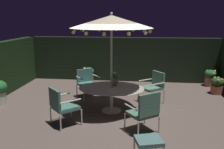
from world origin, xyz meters
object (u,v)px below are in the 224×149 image
at_px(patio_chair_north, 154,85).
at_px(potted_plant_front_corner, 210,77).
at_px(patio_chair_northeast, 87,81).
at_px(centerpiece_planter, 115,78).
at_px(patio_dining_table, 111,91).
at_px(patio_umbrella, 111,22).
at_px(patio_chair_southeast, 145,110).
at_px(ottoman_footrest, 149,142).
at_px(patio_chair_east, 62,104).
at_px(potted_plant_left_far, 217,85).
at_px(potted_plant_back_left, 89,74).

height_order(patio_chair_north, potted_plant_front_corner, patio_chair_north).
bearing_deg(patio_chair_northeast, centerpiece_planter, -43.67).
relative_size(patio_dining_table, patio_chair_northeast, 1.97).
bearing_deg(patio_dining_table, patio_umbrella, 61.97).
bearing_deg(patio_chair_north, patio_chair_southeast, -98.16).
distance_m(patio_chair_southeast, potted_plant_front_corner, 5.06).
relative_size(patio_chair_north, patio_chair_southeast, 0.97).
height_order(centerpiece_planter, patio_chair_north, centerpiece_planter).
distance_m(patio_umbrella, potted_plant_front_corner, 5.19).
xyz_separation_m(patio_chair_northeast, potted_plant_front_corner, (4.54, 1.89, -0.21)).
bearing_deg(patio_chair_north, ottoman_footrest, -94.42).
bearing_deg(potted_plant_front_corner, centerpiece_planter, -140.34).
xyz_separation_m(patio_dining_table, potted_plant_front_corner, (3.56, 3.08, -0.26)).
bearing_deg(patio_chair_east, centerpiece_planter, 46.52).
xyz_separation_m(potted_plant_left_far, potted_plant_front_corner, (0.02, 1.01, 0.04)).
height_order(patio_chair_southeast, potted_plant_left_far, patio_chair_southeast).
bearing_deg(patio_chair_north, patio_chair_northeast, 173.15).
bearing_deg(patio_umbrella, potted_plant_front_corner, 40.87).
distance_m(potted_plant_back_left, potted_plant_front_corner, 4.86).
xyz_separation_m(centerpiece_planter, patio_chair_southeast, (0.86, -1.43, -0.40)).
height_order(patio_chair_southeast, ottoman_footrest, patio_chair_southeast).
height_order(patio_chair_north, patio_chair_southeast, patio_chair_southeast).
height_order(patio_umbrella, ottoman_footrest, patio_umbrella).
bearing_deg(ottoman_footrest, patio_umbrella, 112.84).
xyz_separation_m(ottoman_footrest, potted_plant_back_left, (-2.29, 5.31, -0.02)).
bearing_deg(patio_chair_north, potted_plant_back_left, 141.15).
relative_size(patio_chair_east, potted_plant_front_corner, 1.50).
xyz_separation_m(patio_chair_east, patio_chair_southeast, (2.05, -0.17, 0.01)).
relative_size(patio_chair_north, potted_plant_front_corner, 1.51).
bearing_deg(centerpiece_planter, potted_plant_left_far, 28.53).
relative_size(centerpiece_planter, potted_plant_front_corner, 0.64).
bearing_deg(ottoman_footrest, potted_plant_back_left, 113.30).
bearing_deg(potted_plant_left_far, potted_plant_back_left, 169.45).
relative_size(patio_umbrella, potted_plant_back_left, 4.25).
height_order(patio_chair_east, patio_chair_southeast, patio_chair_southeast).
distance_m(centerpiece_planter, patio_chair_north, 1.44).
bearing_deg(ottoman_footrest, centerpiece_planter, 109.92).
bearing_deg(centerpiece_planter, ottoman_footrest, -70.08).
bearing_deg(patio_dining_table, patio_chair_southeast, -53.25).
height_order(patio_umbrella, patio_chair_east, patio_umbrella).
height_order(patio_chair_east, potted_plant_front_corner, patio_chair_east).
bearing_deg(centerpiece_planter, patio_chair_north, 32.16).
bearing_deg(potted_plant_left_far, patio_dining_table, -149.63).
bearing_deg(ottoman_footrest, patio_dining_table, 112.85).
height_order(patio_dining_table, potted_plant_back_left, patio_dining_table).
bearing_deg(potted_plant_front_corner, ottoman_footrest, -115.35).
bearing_deg(patio_chair_northeast, potted_plant_back_left, 100.21).
distance_m(patio_umbrella, patio_chair_northeast, 2.51).
relative_size(patio_dining_table, potted_plant_back_left, 2.84).
bearing_deg(centerpiece_planter, patio_chair_northeast, 136.33).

